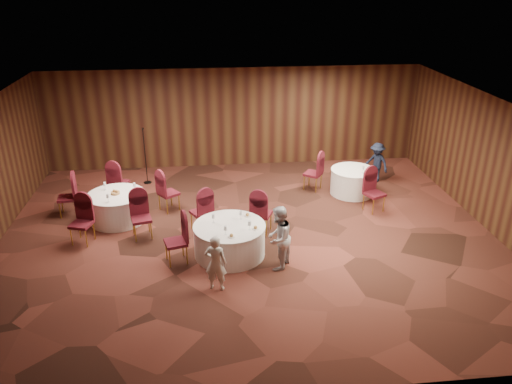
{
  "coord_description": "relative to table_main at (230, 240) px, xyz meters",
  "views": [
    {
      "loc": [
        -0.97,
        -10.64,
        5.98
      ],
      "look_at": [
        0.2,
        0.2,
        1.1
      ],
      "focal_mm": 35.0,
      "sensor_mm": 36.0,
      "label": 1
    }
  ],
  "objects": [
    {
      "name": "table_main",
      "position": [
        0.0,
        0.0,
        0.0
      ],
      "size": [
        1.63,
        1.63,
        0.74
      ],
      "color": "white",
      "rests_on": "ground"
    },
    {
      "name": "tabletop_right",
      "position": [
        3.92,
        2.76,
        0.52
      ],
      "size": [
        0.08,
        0.08,
        0.22
      ],
      "color": "silver",
      "rests_on": "table_right"
    },
    {
      "name": "table_right",
      "position": [
        3.74,
        3.03,
        -0.0
      ],
      "size": [
        1.27,
        1.27,
        0.74
      ],
      "color": "white",
      "rests_on": "ground"
    },
    {
      "name": "ground",
      "position": [
        0.51,
        0.77,
        -0.38
      ],
      "size": [
        12.0,
        12.0,
        0.0
      ],
      "primitive_type": "plane",
      "color": "black",
      "rests_on": "ground"
    },
    {
      "name": "woman_a",
      "position": [
        -0.35,
        -1.33,
        0.24
      ],
      "size": [
        0.5,
        0.39,
        1.22
      ],
      "primitive_type": "imported",
      "rotation": [
        0.0,
        0.0,
        2.89
      ],
      "color": "silver",
      "rests_on": "ground"
    },
    {
      "name": "table_left",
      "position": [
        -2.79,
        2.02,
        -0.0
      ],
      "size": [
        1.46,
        1.46,
        0.74
      ],
      "color": "white",
      "rests_on": "ground"
    },
    {
      "name": "mic_stand",
      "position": [
        -2.26,
        4.47,
        0.14
      ],
      "size": [
        0.24,
        0.24,
        1.72
      ],
      "color": "black",
      "rests_on": "ground"
    },
    {
      "name": "man_c",
      "position": [
        4.71,
        3.85,
        0.24
      ],
      "size": [
        0.83,
        0.91,
        1.23
      ],
      "primitive_type": "imported",
      "rotation": [
        0.0,
        0.0,
        5.34
      ],
      "color": "black",
      "rests_on": "ground"
    },
    {
      "name": "chairs_left",
      "position": [
        -2.81,
        2.06,
        0.12
      ],
      "size": [
        3.29,
        3.11,
        1.0
      ],
      "color": "#450D10",
      "rests_on": "ground"
    },
    {
      "name": "woman_b",
      "position": [
        1.01,
        -0.65,
        0.35
      ],
      "size": [
        0.83,
        0.89,
        1.45
      ],
      "primitive_type": "imported",
      "rotation": [
        0.0,
        0.0,
        4.18
      ],
      "color": "silver",
      "rests_on": "ground"
    },
    {
      "name": "tabletop_left",
      "position": [
        -2.78,
        2.02,
        0.45
      ],
      "size": [
        0.85,
        0.84,
        0.22
      ],
      "color": "silver",
      "rests_on": "table_left"
    },
    {
      "name": "chairs_main",
      "position": [
        -0.32,
        0.68,
        0.12
      ],
      "size": [
        2.7,
        2.1,
        1.0
      ],
      "color": "#450D10",
      "rests_on": "ground"
    },
    {
      "name": "chairs_right",
      "position": [
        3.33,
        2.65,
        0.12
      ],
      "size": [
        2.04,
        2.3,
        1.0
      ],
      "color": "#450D10",
      "rests_on": "ground"
    },
    {
      "name": "room_shell",
      "position": [
        0.51,
        0.77,
        1.59
      ],
      "size": [
        12.0,
        12.0,
        12.0
      ],
      "color": "silver",
      "rests_on": "ground"
    },
    {
      "name": "tabletop_main",
      "position": [
        0.2,
        -0.08,
        0.46
      ],
      "size": [
        1.02,
        1.09,
        0.22
      ],
      "color": "silver",
      "rests_on": "table_main"
    }
  ]
}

